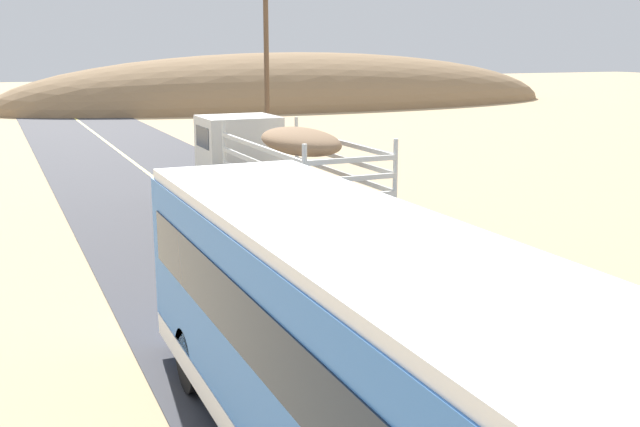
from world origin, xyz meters
The scene contains 4 objects.
livestock_truck centered at (1.75, 18.34, 1.79)m, with size 2.53×9.70×3.02m.
bus centered at (-2.31, 3.74, 1.75)m, with size 2.54×10.00×3.21m.
power_pole_mid centered at (6.41, 30.41, 4.79)m, with size 2.20×0.24×8.98m.
distant_hill centered at (20.24, 60.27, 0.00)m, with size 53.37×17.95×9.50m, color #957553.
Camera 1 is at (-5.94, -3.44, 5.18)m, focal length 41.64 mm.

